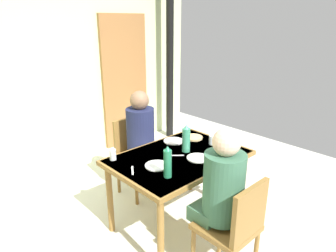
# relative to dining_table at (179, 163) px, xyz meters

# --- Properties ---
(ground_plane) EXTENTS (5.96, 5.96, 0.00)m
(ground_plane) POSITION_rel_dining_table_xyz_m (-0.26, -0.07, -0.65)
(ground_plane) COLOR silver
(wall_back) EXTENTS (4.78, 0.10, 2.82)m
(wall_back) POSITION_rel_dining_table_xyz_m (-0.26, 2.15, 0.76)
(wall_back) COLOR beige
(wall_back) RESTS_ON ground_plane
(door_wooden) EXTENTS (0.80, 0.05, 2.00)m
(door_wooden) POSITION_rel_dining_table_xyz_m (0.89, 2.07, 0.35)
(door_wooden) COLOR #915F34
(door_wooden) RESTS_ON ground_plane
(stove_pipe_column) EXTENTS (0.12, 0.12, 2.82)m
(stove_pipe_column) POSITION_rel_dining_table_xyz_m (1.58, 1.80, 0.76)
(stove_pipe_column) COLOR black
(stove_pipe_column) RESTS_ON ground_plane
(dining_table) EXTENTS (1.23, 0.85, 0.73)m
(dining_table) POSITION_rel_dining_table_xyz_m (0.00, 0.00, 0.00)
(dining_table) COLOR olive
(dining_table) RESTS_ON ground_plane
(chair_near_diner) EXTENTS (0.40, 0.40, 0.87)m
(chair_near_diner) POSITION_rel_dining_table_xyz_m (-0.20, -0.78, -0.15)
(chair_near_diner) COLOR olive
(chair_near_diner) RESTS_ON ground_plane
(chair_far_diner) EXTENTS (0.40, 0.40, 0.87)m
(chair_far_diner) POSITION_rel_dining_table_xyz_m (0.06, 0.78, -0.15)
(chair_far_diner) COLOR olive
(chair_far_diner) RESTS_ON ground_plane
(person_near_diner) EXTENTS (0.30, 0.37, 0.77)m
(person_near_diner) POSITION_rel_dining_table_xyz_m (-0.20, -0.64, 0.13)
(person_near_diner) COLOR #3E684E
(person_near_diner) RESTS_ON ground_plane
(person_far_diner) EXTENTS (0.30, 0.37, 0.77)m
(person_far_diner) POSITION_rel_dining_table_xyz_m (0.06, 0.64, 0.13)
(person_far_diner) COLOR #17234A
(person_far_diner) RESTS_ON ground_plane
(water_bottle_green_near) EXTENTS (0.07, 0.07, 0.26)m
(water_bottle_green_near) POSITION_rel_dining_table_xyz_m (-0.35, -0.22, 0.20)
(water_bottle_green_near) COLOR #237951
(water_bottle_green_near) RESTS_ON dining_table
(water_bottle_green_far) EXTENTS (0.08, 0.08, 0.26)m
(water_bottle_green_far) POSITION_rel_dining_table_xyz_m (0.12, 0.03, 0.20)
(water_bottle_green_far) COLOR #398F6B
(water_bottle_green_far) RESTS_ON dining_table
(dinner_plate_near_left) EXTENTS (0.20, 0.20, 0.01)m
(dinner_plate_near_left) POSITION_rel_dining_table_xyz_m (0.08, -0.16, 0.09)
(dinner_plate_near_left) COLOR white
(dinner_plate_near_left) RESTS_ON dining_table
(dinner_plate_near_right) EXTENTS (0.20, 0.20, 0.01)m
(dinner_plate_near_right) POSITION_rel_dining_table_xyz_m (0.20, 0.28, 0.09)
(dinner_plate_near_right) COLOR white
(dinner_plate_near_right) RESTS_ON dining_table
(dinner_plate_far_center) EXTENTS (0.21, 0.21, 0.01)m
(dinner_plate_far_center) POSITION_rel_dining_table_xyz_m (-0.29, -0.02, 0.09)
(dinner_plate_far_center) COLOR white
(dinner_plate_far_center) RESTS_ON dining_table
(drinking_glass_by_near_diner) EXTENTS (0.06, 0.06, 0.10)m
(drinking_glass_by_near_diner) POSITION_rel_dining_table_xyz_m (-0.49, 0.34, 0.13)
(drinking_glass_by_near_diner) COLOR silver
(drinking_glass_by_near_diner) RESTS_ON dining_table
(drinking_glass_by_far_diner) EXTENTS (0.06, 0.06, 0.09)m
(drinking_glass_by_far_diner) POSITION_rel_dining_table_xyz_m (0.43, -0.03, 0.13)
(drinking_glass_by_far_diner) COLOR silver
(drinking_glass_by_far_diner) RESTS_ON dining_table
(bread_plate_sliced) EXTENTS (0.19, 0.19, 0.02)m
(bread_plate_sliced) POSITION_rel_dining_table_xyz_m (0.41, 0.20, 0.09)
(bread_plate_sliced) COLOR #DBB77A
(bread_plate_sliced) RESTS_ON dining_table
(cutlery_knife_near) EXTENTS (0.12, 0.11, 0.00)m
(cutlery_knife_near) POSITION_rel_dining_table_xyz_m (-0.02, 0.02, 0.08)
(cutlery_knife_near) COLOR silver
(cutlery_knife_near) RESTS_ON dining_table
(cutlery_fork_near) EXTENTS (0.14, 0.09, 0.00)m
(cutlery_fork_near) POSITION_rel_dining_table_xyz_m (0.32, -0.23, 0.08)
(cutlery_fork_near) COLOR silver
(cutlery_fork_near) RESTS_ON dining_table
(cutlery_knife_far) EXTENTS (0.10, 0.13, 0.00)m
(cutlery_knife_far) POSITION_rel_dining_table_xyz_m (-0.49, 0.06, 0.08)
(cutlery_knife_far) COLOR silver
(cutlery_knife_far) RESTS_ON dining_table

